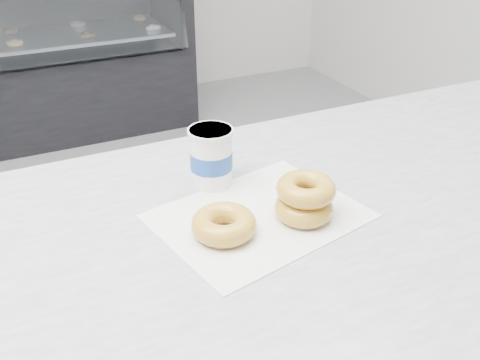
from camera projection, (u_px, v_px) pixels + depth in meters
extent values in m
cube|color=#B3B3B7|center=(1.00, 305.00, 0.76)|extent=(3.06, 0.76, 0.04)
cube|color=silver|center=(259.00, 216.00, 0.93)|extent=(0.39, 0.32, 0.00)
torus|color=gold|center=(224.00, 224.00, 0.87)|extent=(0.12, 0.12, 0.04)
torus|color=gold|center=(304.00, 208.00, 0.91)|extent=(0.10, 0.10, 0.04)
torus|color=gold|center=(306.00, 189.00, 0.90)|extent=(0.14, 0.14, 0.04)
cylinder|color=white|center=(211.00, 157.00, 1.00)|extent=(0.10, 0.10, 0.11)
cylinder|color=white|center=(210.00, 131.00, 0.97)|extent=(0.08, 0.08, 0.01)
cylinder|color=#1B4597|center=(211.00, 159.00, 1.00)|extent=(0.10, 0.10, 0.03)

